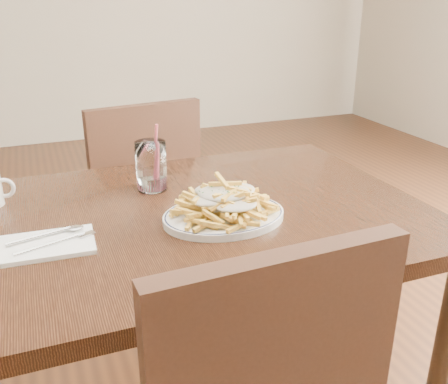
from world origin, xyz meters
name	(u,v)px	position (x,y,z in m)	size (l,w,h in m)	color
table	(179,242)	(0.00, 0.00, 0.67)	(1.20, 0.80, 0.75)	black
chair_far	(139,199)	(0.04, 0.70, 0.51)	(0.47, 0.47, 0.89)	black
fries_plate	(224,216)	(0.09, -0.08, 0.76)	(0.33, 0.30, 0.02)	white
loaded_fries	(224,198)	(0.09, -0.08, 0.81)	(0.26, 0.22, 0.07)	#EABA47
napkin	(45,245)	(-0.31, -0.07, 0.75)	(0.20, 0.13, 0.01)	white
cutlery	(44,240)	(-0.31, -0.06, 0.76)	(0.19, 0.12, 0.01)	silver
water_glass	(151,169)	(-0.02, 0.18, 0.81)	(0.08, 0.08, 0.18)	white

